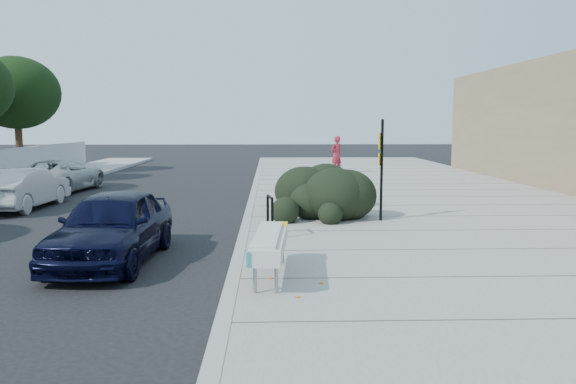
% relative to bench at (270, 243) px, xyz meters
% --- Properties ---
extents(ground, '(120.00, 120.00, 0.00)m').
position_rel_bench_xyz_m(ground, '(-0.60, 1.89, -0.71)').
color(ground, black).
rests_on(ground, ground).
extents(sidewalk_near, '(11.20, 50.00, 0.15)m').
position_rel_bench_xyz_m(sidewalk_near, '(5.00, 6.89, -0.64)').
color(sidewalk_near, gray).
rests_on(sidewalk_near, ground).
extents(curb_near, '(0.22, 50.00, 0.17)m').
position_rel_bench_xyz_m(curb_near, '(-0.60, 6.89, -0.63)').
color(curb_near, '#9E9E99').
rests_on(curb_near, ground).
extents(tree_far_f, '(4.40, 4.40, 6.07)m').
position_rel_bench_xyz_m(tree_far_f, '(-13.10, 20.89, 3.47)').
color(tree_far_f, '#332114').
rests_on(tree_far_f, ground).
extents(bench, '(0.66, 2.38, 0.71)m').
position_rel_bench_xyz_m(bench, '(0.00, 0.00, 0.00)').
color(bench, gray).
rests_on(bench, sidewalk_near).
extents(bike_rack, '(0.16, 0.61, 0.90)m').
position_rel_bench_xyz_m(bike_rack, '(0.00, 3.30, -0.02)').
color(bike_rack, black).
rests_on(bike_rack, sidewalk_near).
extents(sign_post, '(0.15, 0.28, 2.59)m').
position_rel_bench_xyz_m(sign_post, '(2.84, 5.24, 0.91)').
color(sign_post, black).
rests_on(sign_post, sidewalk_near).
extents(hedge, '(3.41, 4.55, 1.53)m').
position_rel_bench_xyz_m(hedge, '(1.30, 6.78, 0.20)').
color(hedge, black).
rests_on(hedge, sidewalk_near).
extents(sedan_navy, '(1.84, 4.15, 1.39)m').
position_rel_bench_xyz_m(sedan_navy, '(-3.00, 1.69, -0.02)').
color(sedan_navy, black).
rests_on(sedan_navy, ground).
extents(wagon_silver, '(1.53, 3.96, 1.29)m').
position_rel_bench_xyz_m(wagon_silver, '(-7.62, 8.57, -0.07)').
color(wagon_silver, '#B2B2B7').
rests_on(wagon_silver, ground).
extents(suv_silver, '(2.55, 4.69, 1.25)m').
position_rel_bench_xyz_m(suv_silver, '(-8.10, 12.97, -0.09)').
color(suv_silver, '#A9ADAF').
rests_on(suv_silver, ground).
extents(pedestrian, '(0.80, 0.78, 1.86)m').
position_rel_bench_xyz_m(pedestrian, '(3.33, 19.11, 0.36)').
color(pedestrian, maroon).
rests_on(pedestrian, sidewalk_near).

